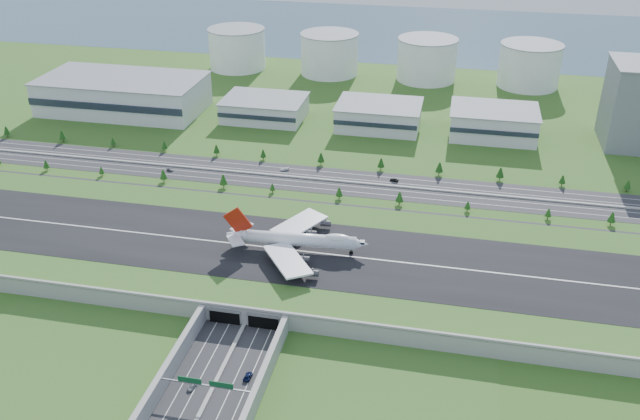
% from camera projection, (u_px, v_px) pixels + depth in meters
% --- Properties ---
extents(ground, '(1200.00, 1200.00, 0.00)m').
position_uv_depth(ground, '(276.00, 262.00, 329.45)').
color(ground, '#315D1D').
rests_on(ground, ground).
extents(airfield_deck, '(520.00, 100.00, 9.20)m').
position_uv_depth(airfield_deck, '(275.00, 255.00, 327.42)').
color(airfield_deck, gray).
rests_on(airfield_deck, ground).
extents(underpass_road, '(38.80, 120.40, 8.00)m').
position_uv_depth(underpass_road, '(202.00, 402.00, 242.20)').
color(underpass_road, '#28282B').
rests_on(underpass_road, ground).
extents(sign_gantry_near, '(38.70, 0.70, 9.80)m').
position_uv_depth(sign_gantry_near, '(206.00, 386.00, 244.30)').
color(sign_gantry_near, gray).
rests_on(sign_gantry_near, ground).
extents(north_expressway, '(560.00, 36.00, 0.12)m').
position_uv_depth(north_expressway, '(317.00, 179.00, 411.23)').
color(north_expressway, '#28282B').
rests_on(north_expressway, ground).
extents(tree_row, '(506.16, 48.72, 8.44)m').
position_uv_depth(tree_row, '(348.00, 173.00, 408.11)').
color(tree_row, '#3D2819').
rests_on(tree_row, ground).
extents(hangar_west, '(120.00, 60.00, 25.00)m').
position_uv_depth(hangar_west, '(123.00, 94.00, 513.81)').
color(hangar_west, silver).
rests_on(hangar_west, ground).
extents(hangar_mid_a, '(58.00, 42.00, 15.00)m').
position_uv_depth(hangar_mid_a, '(265.00, 109.00, 500.44)').
color(hangar_mid_a, silver).
rests_on(hangar_mid_a, ground).
extents(hangar_mid_b, '(58.00, 42.00, 17.00)m').
position_uv_depth(hangar_mid_b, '(379.00, 116.00, 484.47)').
color(hangar_mid_b, silver).
rests_on(hangar_mid_b, ground).
extents(hangar_mid_c, '(58.00, 42.00, 19.00)m').
position_uv_depth(hangar_mid_c, '(493.00, 123.00, 469.41)').
color(hangar_mid_c, silver).
rests_on(hangar_mid_c, ground).
extents(fuel_tank_a, '(50.00, 50.00, 35.00)m').
position_uv_depth(fuel_tank_a, '(237.00, 49.00, 609.97)').
color(fuel_tank_a, white).
rests_on(fuel_tank_a, ground).
extents(fuel_tank_b, '(50.00, 50.00, 35.00)m').
position_uv_depth(fuel_tank_b, '(329.00, 54.00, 594.47)').
color(fuel_tank_b, white).
rests_on(fuel_tank_b, ground).
extents(fuel_tank_c, '(50.00, 50.00, 35.00)m').
position_uv_depth(fuel_tank_c, '(427.00, 60.00, 578.98)').
color(fuel_tank_c, white).
rests_on(fuel_tank_c, ground).
extents(fuel_tank_d, '(50.00, 50.00, 35.00)m').
position_uv_depth(fuel_tank_d, '(529.00, 66.00, 563.48)').
color(fuel_tank_d, white).
rests_on(fuel_tank_d, ground).
extents(bay_water, '(1200.00, 260.00, 0.06)m').
position_uv_depth(bay_water, '(391.00, 31.00, 742.77)').
color(bay_water, '#365467').
rests_on(bay_water, ground).
extents(boeing_747, '(69.53, 65.53, 21.49)m').
position_uv_depth(boeing_747, '(297.00, 239.00, 321.33)').
color(boeing_747, white).
rests_on(boeing_747, airfield_deck).
extents(car_0, '(3.18, 5.18, 1.65)m').
position_uv_depth(car_0, '(192.00, 386.00, 252.56)').
color(car_0, '#A3A5A8').
rests_on(car_0, ground).
extents(car_2, '(2.77, 5.64, 1.54)m').
position_uv_depth(car_2, '(248.00, 376.00, 257.44)').
color(car_2, '#0B153A').
rests_on(car_2, ground).
extents(car_4, '(4.89, 3.53, 1.55)m').
position_uv_depth(car_4, '(170.00, 170.00, 421.68)').
color(car_4, slate).
rests_on(car_4, ground).
extents(car_5, '(5.48, 3.18, 1.71)m').
position_uv_depth(car_5, '(394.00, 180.00, 408.45)').
color(car_5, black).
rests_on(car_5, ground).
extents(car_7, '(6.05, 4.43, 1.63)m').
position_uv_depth(car_7, '(285.00, 169.00, 422.41)').
color(car_7, white).
rests_on(car_7, ground).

